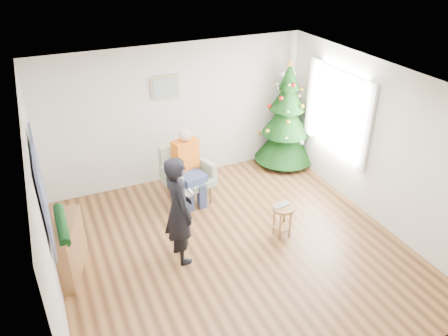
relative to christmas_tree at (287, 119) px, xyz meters
name	(u,v)px	position (x,y,z in m)	size (l,w,h in m)	color
floor	(234,249)	(-2.15, -2.13, -0.98)	(5.00, 5.00, 0.00)	brown
ceiling	(236,85)	(-2.15, -2.13, 1.62)	(5.00, 5.00, 0.00)	white
wall_back	(177,114)	(-2.15, 0.37, 0.32)	(5.00, 5.00, 0.00)	silver
wall_front	(350,299)	(-2.15, -4.63, 0.32)	(5.00, 5.00, 0.00)	silver
wall_left	(44,219)	(-4.65, -2.13, 0.32)	(5.00, 5.00, 0.00)	silver
wall_right	(377,144)	(0.35, -2.13, 0.32)	(5.00, 5.00, 0.00)	silver
window_panel	(338,111)	(0.32, -1.13, 0.52)	(0.04, 1.30, 1.40)	white
curtains	(337,111)	(0.29, -1.13, 0.52)	(0.05, 1.75, 1.50)	white
christmas_tree	(287,119)	(0.00, 0.00, 0.00)	(1.21, 1.21, 2.18)	#3F2816
stool	(282,221)	(-1.31, -2.12, -0.70)	(0.36, 0.36, 0.55)	brown
laptop	(283,206)	(-1.31, -2.12, -0.42)	(0.30, 0.19, 0.02)	silver
armchair	(187,180)	(-2.30, -0.48, -0.60)	(0.93, 0.89, 1.02)	#8FA384
seated_person	(188,166)	(-2.28, -0.53, -0.29)	(0.52, 0.69, 1.34)	navy
standing_man	(179,210)	(-2.94, -1.96, -0.15)	(0.61, 0.40, 1.67)	black
game_controller	(191,192)	(-2.76, -1.99, 0.13)	(0.04, 0.13, 0.04)	white
console	(67,249)	(-4.48, -1.61, -0.58)	(0.30, 1.00, 0.80)	brown
garland	(62,224)	(-4.48, -1.61, -0.16)	(0.14, 0.14, 0.90)	black
tapestry	(42,188)	(-4.61, -1.83, 0.57)	(0.03, 1.50, 1.15)	black
framed_picture	(165,87)	(-2.35, 0.33, 0.87)	(0.52, 0.05, 0.42)	tan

